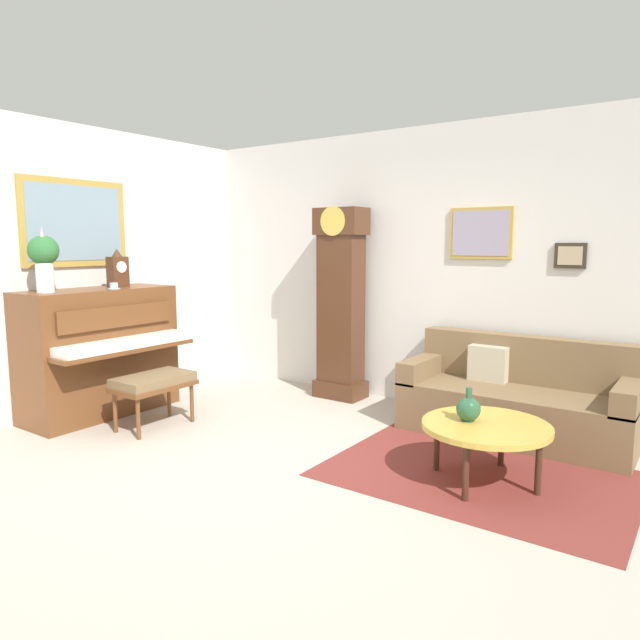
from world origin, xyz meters
name	(u,v)px	position (x,y,z in m)	size (l,w,h in m)	color
ground_plane	(258,481)	(0.00, 0.00, -0.05)	(6.40, 6.00, 0.10)	#B2A899
wall_left	(50,269)	(-2.60, 0.01, 1.41)	(0.13, 4.90, 2.80)	silver
wall_back	(411,268)	(0.01, 2.40, 1.40)	(5.30, 0.13, 2.80)	silver
area_rug	(478,474)	(1.31, 0.90, 0.00)	(2.10, 1.50, 0.01)	maroon
piano	(100,351)	(-2.23, 0.25, 0.62)	(0.87, 1.44, 1.22)	brown
piano_bench	(154,383)	(-1.48, 0.27, 0.41)	(0.42, 0.70, 0.48)	brown
grandfather_clock	(341,309)	(-0.66, 2.10, 0.96)	(0.52, 0.34, 2.03)	#4C2B19
couch	(517,400)	(1.27, 1.95, 0.31)	(1.90, 0.80, 0.84)	brown
coffee_table	(486,428)	(1.39, 0.81, 0.39)	(0.88, 0.88, 0.42)	gold
mantel_clock	(118,270)	(-2.23, 0.49, 1.40)	(0.13, 0.18, 0.38)	#4C2B19
flower_vase	(44,257)	(-2.23, -0.26, 1.54)	(0.26, 0.26, 0.58)	silver
teacup	(114,286)	(-2.08, 0.33, 1.25)	(0.12, 0.12, 0.06)	#ADC6D6
green_jug	(468,409)	(1.26, 0.79, 0.51)	(0.17, 0.17, 0.24)	#234C33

